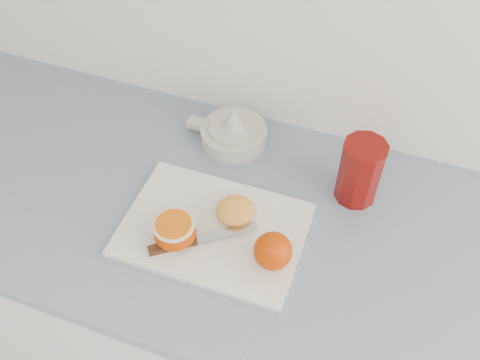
# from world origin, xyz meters

# --- Properties ---
(counter) EXTENTS (2.35, 0.64, 0.89)m
(counter) POSITION_xyz_m (0.10, 1.70, 0.45)
(counter) COLOR silver
(counter) RESTS_ON ground
(cutting_board) EXTENTS (0.36, 0.26, 0.01)m
(cutting_board) POSITION_xyz_m (0.04, 1.64, 0.90)
(cutting_board) COLOR silver
(cutting_board) RESTS_ON counter
(whole_orange) EXTENTS (0.07, 0.07, 0.07)m
(whole_orange) POSITION_xyz_m (0.18, 1.61, 0.94)
(whole_orange) COLOR red
(whole_orange) RESTS_ON cutting_board
(half_orange) EXTENTS (0.08, 0.08, 0.05)m
(half_orange) POSITION_xyz_m (-0.02, 1.59, 0.93)
(half_orange) COLOR red
(half_orange) RESTS_ON cutting_board
(squeezed_shell) EXTENTS (0.08, 0.08, 0.03)m
(squeezed_shell) POSITION_xyz_m (0.07, 1.69, 0.92)
(squeezed_shell) COLOR orange
(squeezed_shell) RESTS_ON cutting_board
(paring_knife) EXTENTS (0.19, 0.15, 0.01)m
(paring_knife) POSITION_xyz_m (-0.00, 1.58, 0.91)
(paring_knife) COLOR #4B2612
(paring_knife) RESTS_ON cutting_board
(citrus_juicer) EXTENTS (0.20, 0.15, 0.10)m
(citrus_juicer) POSITION_xyz_m (-0.02, 1.90, 0.92)
(citrus_juicer) COLOR beige
(citrus_juicer) RESTS_ON counter
(red_tumbler) EXTENTS (0.09, 0.09, 0.15)m
(red_tumbler) POSITION_xyz_m (0.29, 1.84, 0.96)
(red_tumbler) COLOR #700A06
(red_tumbler) RESTS_ON counter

